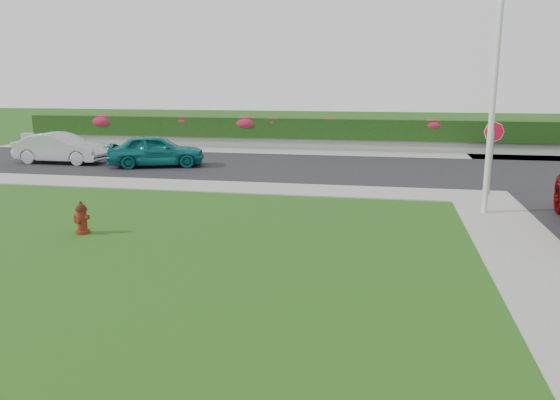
% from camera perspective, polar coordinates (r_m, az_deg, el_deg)
% --- Properties ---
extents(ground, '(120.00, 120.00, 0.00)m').
position_cam_1_polar(ground, '(10.75, -11.08, -8.03)').
color(ground, black).
rests_on(ground, ground).
extents(street_far, '(26.00, 8.00, 0.04)m').
position_cam_1_polar(street_far, '(25.22, -9.77, 3.75)').
color(street_far, black).
rests_on(street_far, ground).
extents(sidewalk_far, '(24.00, 2.00, 0.04)m').
position_cam_1_polar(sidewalk_far, '(21.14, -17.09, 1.75)').
color(sidewalk_far, gray).
rests_on(sidewalk_far, ground).
extents(curb_corner, '(2.00, 2.00, 0.04)m').
position_cam_1_polar(curb_corner, '(18.93, 20.24, 0.35)').
color(curb_corner, gray).
rests_on(curb_corner, ground).
extents(sidewalk_beyond, '(34.00, 2.00, 0.04)m').
position_cam_1_polar(sidewalk_beyond, '(28.97, 1.22, 5.02)').
color(sidewalk_beyond, gray).
rests_on(sidewalk_beyond, ground).
extents(retaining_wall, '(34.00, 0.40, 0.60)m').
position_cam_1_polar(retaining_wall, '(30.40, 1.71, 5.89)').
color(retaining_wall, gray).
rests_on(retaining_wall, ground).
extents(hedge, '(32.00, 0.90, 1.10)m').
position_cam_1_polar(hedge, '(30.42, 1.75, 7.50)').
color(hedge, black).
rests_on(hedge, retaining_wall).
extents(fire_hydrant, '(0.42, 0.40, 0.81)m').
position_cam_1_polar(fire_hydrant, '(14.32, -20.01, -1.82)').
color(fire_hydrant, '#541C0D').
rests_on(fire_hydrant, ground).
extents(sedan_teal, '(4.43, 2.90, 1.40)m').
position_cam_1_polar(sedan_teal, '(24.49, -12.80, 5.08)').
color(sedan_teal, '#0D6569').
rests_on(sedan_teal, street_far).
extents(sedan_silver, '(4.16, 1.49, 1.37)m').
position_cam_1_polar(sedan_silver, '(26.80, -21.92, 5.06)').
color(sedan_silver, '#B4B7BC').
rests_on(sedan_silver, street_far).
extents(utility_pole, '(0.16, 0.16, 6.24)m').
position_cam_1_polar(utility_pole, '(16.21, 21.36, 9.44)').
color(utility_pole, silver).
rests_on(utility_pole, ground).
extents(stop_sign, '(0.66, 0.14, 2.43)m').
position_cam_1_polar(stop_sign, '(19.03, 21.39, 5.74)').
color(stop_sign, slate).
rests_on(stop_sign, ground).
extents(flower_clump_a, '(1.55, 1.00, 0.78)m').
position_cam_1_polar(flower_clump_a, '(34.12, -17.93, 7.85)').
color(flower_clump_a, '#BD2040').
rests_on(flower_clump_a, hedge).
extents(flower_clump_b, '(1.17, 0.75, 0.58)m').
position_cam_1_polar(flower_clump_b, '(32.01, -10.04, 8.13)').
color(flower_clump_b, '#BD2040').
rests_on(flower_clump_b, hedge).
extents(flower_clump_c, '(1.48, 0.95, 0.74)m').
position_cam_1_polar(flower_clump_c, '(30.88, -3.51, 8.03)').
color(flower_clump_c, '#BD2040').
rests_on(flower_clump_c, hedge).
extents(flower_clump_d, '(1.12, 0.72, 0.56)m').
position_cam_1_polar(flower_clump_d, '(30.53, -0.74, 8.14)').
color(flower_clump_d, '#BD2040').
rests_on(flower_clump_d, hedge).
extents(flower_clump_e, '(1.07, 0.69, 0.54)m').
position_cam_1_polar(flower_clump_e, '(30.05, 5.15, 8.05)').
color(flower_clump_e, '#BD2040').
rests_on(flower_clump_e, hedge).
extents(flower_clump_f, '(1.29, 0.83, 0.64)m').
position_cam_1_polar(flower_clump_f, '(29.99, 15.74, 7.55)').
color(flower_clump_f, '#BD2040').
rests_on(flower_clump_f, hedge).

